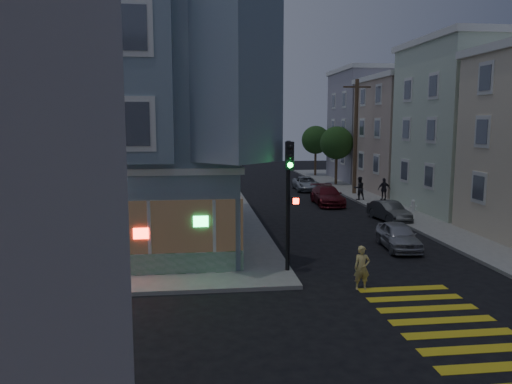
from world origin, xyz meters
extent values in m
plane|color=black|center=(0.00, 0.00, 0.00)|extent=(120.00, 120.00, 0.00)
cube|color=gray|center=(-13.50, 23.00, 0.07)|extent=(33.00, 42.00, 0.15)
cube|color=gray|center=(23.00, 23.00, 0.07)|extent=(24.00, 42.00, 0.15)
cube|color=gray|center=(-6.00, 11.00, 5.65)|extent=(14.00, 14.00, 11.00)
cube|color=silver|center=(-6.00, 11.00, 11.35)|extent=(14.60, 14.60, 0.40)
cube|color=silver|center=(-6.00, 11.00, 4.00)|extent=(14.30, 14.30, 0.25)
cube|color=#196B33|center=(-6.00, 3.95, 0.55)|extent=(13.60, 0.12, 0.80)
cube|color=#382B1E|center=(-6.00, 3.95, 1.95)|extent=(13.60, 0.10, 2.00)
cylinder|color=white|center=(-4.40, 3.87, 3.40)|extent=(1.00, 0.12, 1.00)
cube|color=beige|center=(19.50, 16.00, 5.40)|extent=(12.00, 8.60, 10.50)
cube|color=tan|center=(19.50, 25.00, 4.65)|extent=(12.00, 8.60, 9.00)
cube|color=#93909E|center=(19.50, 34.00, 5.40)|extent=(12.00, 8.60, 10.50)
cylinder|color=#4C3826|center=(12.00, 24.00, 4.65)|extent=(0.30, 0.30, 9.00)
cube|color=#4C3826|center=(12.00, 24.00, 8.55)|extent=(2.20, 0.12, 0.12)
cylinder|color=#4C3826|center=(12.20, 30.00, 1.75)|extent=(0.24, 0.24, 3.20)
sphere|color=#163F17|center=(12.20, 30.00, 3.95)|extent=(3.00, 3.00, 3.00)
cylinder|color=#4C3826|center=(12.20, 38.00, 1.75)|extent=(0.24, 0.24, 3.20)
sphere|color=#163F17|center=(12.20, 38.00, 3.95)|extent=(3.00, 3.00, 3.00)
imported|color=#DCC670|center=(5.05, 1.80, 0.77)|extent=(0.59, 0.42, 1.55)
imported|color=black|center=(11.30, 20.71, 1.00)|extent=(0.89, 0.73, 1.70)
imported|color=#26232B|center=(13.00, 20.18, 0.96)|extent=(0.96, 0.41, 1.63)
imported|color=#A6A7AD|center=(8.60, 7.07, 0.61)|extent=(1.81, 3.72, 1.22)
imported|color=#3C4042|center=(10.70, 13.44, 0.58)|extent=(1.61, 3.65, 1.16)
imported|color=maroon|center=(8.60, 19.59, 0.66)|extent=(1.98, 4.57, 1.31)
imported|color=#AAB0B5|center=(8.77, 27.21, 0.59)|extent=(2.12, 4.30, 1.17)
cylinder|color=black|center=(2.80, 3.89, 2.64)|extent=(0.16, 0.16, 4.98)
cube|color=black|center=(2.80, 3.67, 4.58)|extent=(0.35, 0.31, 1.04)
sphere|color=black|center=(2.80, 3.51, 4.91)|extent=(0.20, 0.20, 0.20)
sphere|color=black|center=(2.80, 3.51, 4.58)|extent=(0.20, 0.20, 0.20)
sphere|color=#19F23F|center=(2.80, 3.51, 4.25)|extent=(0.20, 0.20, 0.20)
cube|color=black|center=(3.05, 3.71, 2.89)|extent=(0.34, 0.23, 0.32)
cube|color=#FF2614|center=(3.05, 3.60, 2.89)|extent=(0.22, 0.02, 0.22)
cylinder|color=white|center=(13.00, 15.21, 0.46)|extent=(0.25, 0.25, 0.63)
sphere|color=white|center=(13.00, 15.21, 0.83)|extent=(0.27, 0.27, 0.27)
cylinder|color=white|center=(13.00, 15.21, 0.51)|extent=(0.47, 0.13, 0.13)
camera|label=1|loc=(-0.67, -14.48, 5.80)|focal=35.00mm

